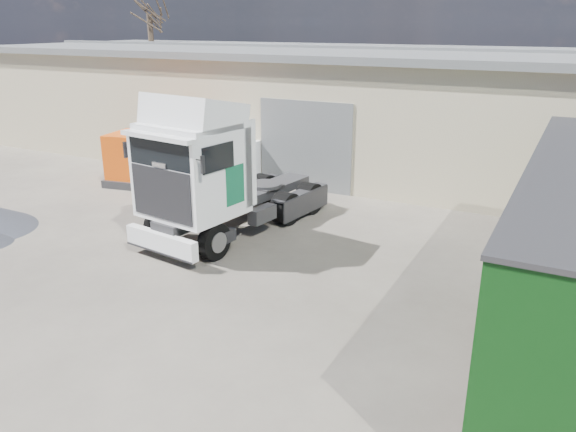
% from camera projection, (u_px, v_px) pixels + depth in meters
% --- Properties ---
extents(ground, '(120.00, 120.00, 0.00)m').
position_uv_depth(ground, '(202.00, 301.00, 13.78)').
color(ground, '#2A2622').
rests_on(ground, ground).
extents(warehouse, '(30.60, 12.60, 5.42)m').
position_uv_depth(warehouse, '(286.00, 101.00, 28.94)').
color(warehouse, '#B3AC89').
rests_on(warehouse, ground).
extents(tractor_unit, '(3.56, 7.22, 4.64)m').
position_uv_depth(tractor_unit, '(213.00, 179.00, 17.19)').
color(tractor_unit, black).
rests_on(tractor_unit, ground).
extents(panel_van, '(2.17, 4.63, 1.84)m').
position_uv_depth(panel_van, '(236.00, 162.00, 23.51)').
color(panel_van, black).
rests_on(panel_van, ground).
extents(orange_skip, '(3.77, 2.72, 2.16)m').
position_uv_depth(orange_skip, '(150.00, 163.00, 23.33)').
color(orange_skip, '#2D2D30').
rests_on(orange_skip, ground).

